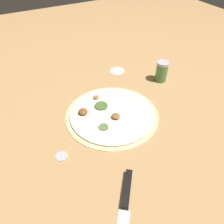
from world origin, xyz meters
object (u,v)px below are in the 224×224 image
object	(u,v)px
knife	(126,200)
loose_cap	(61,156)
pizza	(111,114)
spice_jar	(162,71)

from	to	relation	value
knife	loose_cap	world-z (taller)	knife
pizza	loose_cap	distance (m)	0.26
pizza	knife	xyz separation A→B (m)	(0.34, -0.13, 0.00)
spice_jar	knife	bearing A→B (deg)	-46.42
knife	spice_jar	distance (m)	0.64
loose_cap	pizza	bearing A→B (deg)	112.53
pizza	spice_jar	bearing A→B (deg)	107.92
loose_cap	knife	bearing A→B (deg)	25.18
pizza	knife	world-z (taller)	pizza
knife	loose_cap	size ratio (longest dim) A/B	5.84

